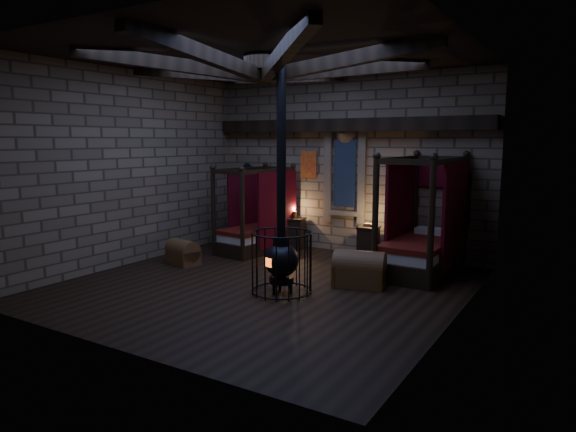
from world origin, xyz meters
The scene contains 8 objects.
room centered at (0.00, 0.09, 3.74)m, with size 7.02×7.02×4.29m.
bed_left centered at (-1.84, 2.39, 0.50)m, with size 1.26×2.06×2.04m.
bed_right centered at (2.25, 2.41, 0.58)m, with size 1.29×2.31×2.37m.
trunk_left centered at (-2.49, 0.46, 0.24)m, with size 0.84×0.64×0.55m.
trunk_right centered at (1.54, 0.86, 0.30)m, with size 1.04×0.78×0.69m.
nightstand_left centered at (-1.20, 3.12, 0.40)m, with size 0.57×0.55×0.95m.
nightstand_right centered at (0.83, 3.00, 0.39)m, with size 0.51×0.49×0.82m.
stove centered at (0.53, -0.26, 0.65)m, with size 1.08×1.08×4.05m.
Camera 1 is at (5.23, -7.77, 2.70)m, focal length 32.00 mm.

